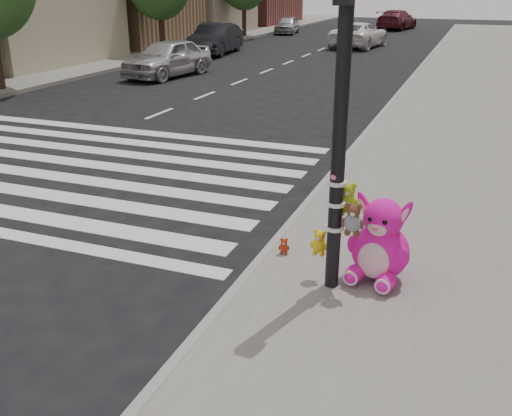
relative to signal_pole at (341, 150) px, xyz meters
The scene contains 12 objects.
ground 3.67m from the signal_pole, 145.31° to the right, with size 120.00×120.00×0.00m, color black.
sidewalk_far 24.37m from the signal_pole, 131.56° to the left, with size 6.00×80.00×0.14m, color slate.
curb_edge 8.44m from the signal_pole, 97.47° to the left, with size 0.12×80.00×0.15m, color gray.
crosswalk 8.09m from the signal_pole, 154.58° to the left, with size 11.00×6.00×0.01m, color silver, non-canonical shape.
signal_pole is the anchor object (origin of this frame).
pink_bunny 1.36m from the signal_pole, 37.16° to the left, with size 0.79×0.89×1.09m.
red_teddy 1.86m from the signal_pole, 144.60° to the left, with size 0.16×0.11×0.23m, color #B62E12, non-canonical shape.
car_silver_far 17.70m from the signal_pole, 125.56° to the left, with size 1.73×4.29×1.46m, color silver.
car_dark_far 24.97m from the signal_pole, 118.00° to the left, with size 1.65×4.73×1.56m, color black.
car_white_near 28.56m from the signal_pole, 100.90° to the left, with size 2.31×5.00×1.39m, color white.
car_maroon_near 42.56m from the signal_pole, 97.13° to the left, with size 2.10×5.18×1.50m, color #5A1924.
car_silver_deep 37.37m from the signal_pole, 108.95° to the left, with size 1.45×3.61×1.23m, color #B6B5BB.
Camera 1 is at (3.91, -4.15, 3.53)m, focal length 40.00 mm.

